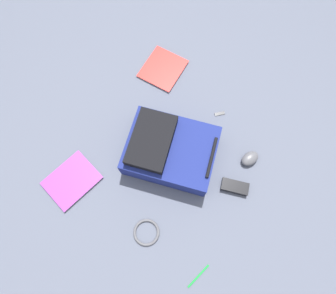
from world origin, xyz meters
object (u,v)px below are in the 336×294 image
Objects in this scene: book_manual at (72,180)px; cable_coil at (146,232)px; pen_black at (199,276)px; computer_mouse at (250,159)px; backpack at (169,150)px; book_comic at (163,69)px; power_brick at (234,187)px; usb_stick at (220,114)px.

cable_coil is at bearing -1.01° from book_manual.
computer_mouse is at bearing 95.54° from pen_black.
backpack reaches higher than pen_black.
book_comic is 2.52× the size of computer_mouse.
computer_mouse is 0.17m from power_brick.
usb_stick is (0.11, 0.34, -0.07)m from backpack.
book_manual is 0.76m from pen_black.
pen_black is at bearing -82.79° from power_brick.
book_comic is (-0.30, 0.41, -0.07)m from backpack.
backpack is 9.02× the size of usb_stick.
cable_coil is (0.46, -0.01, -0.00)m from book_manual.
backpack is 0.42m from computer_mouse.
backpack is at bearing -107.99° from usb_stick.
pen_black is at bearing -5.97° from cable_coil.
book_manual reaches higher than usb_stick.
usb_stick is at bearing 112.37° from pen_black.
computer_mouse reaches higher than cable_coil.
book_comic is 0.90m from cable_coil.
computer_mouse reaches higher than usb_stick.
computer_mouse is at bearing 28.36° from backpack.
book_manual is 0.85m from usb_stick.
computer_mouse reaches higher than pen_black.
book_manual is at bearing 176.99° from pen_black.
cable_coil is 2.24× the size of usb_stick.
cable_coil is (-0.25, -0.58, -0.01)m from computer_mouse.
power_brick is (0.67, -0.39, 0.01)m from book_comic.
cable_coil is 0.73m from usb_stick.
power_brick is (0.00, -0.17, -0.01)m from computer_mouse.
pen_black and usb_stick have the same top height.
computer_mouse is (0.37, 0.20, -0.06)m from backpack.
backpack is 5.20× the size of computer_mouse.
book_comic is 1.82× the size of pen_black.
backpack is at bearing 107.06° from cable_coil.
computer_mouse is at bearing 91.20° from power_brick.
pen_black is (0.42, -0.42, -0.07)m from backpack.
book_comic is 4.37× the size of usb_stick.
book_manual reaches higher than book_comic.
book_manual reaches higher than cable_coil.
pen_black is (0.31, -0.03, -0.00)m from cable_coil.
book_comic reaches higher than pen_black.
power_brick is (0.37, 0.03, -0.06)m from backpack.
cable_coil is at bearing -62.31° from book_comic.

